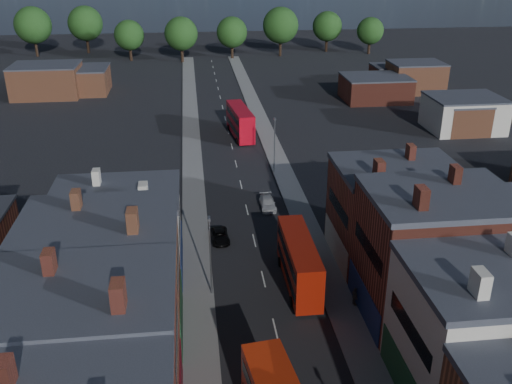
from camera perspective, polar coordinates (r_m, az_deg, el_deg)
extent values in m
cube|color=gray|center=(72.52, -6.19, -1.32)|extent=(3.00, 200.00, 0.12)
cube|color=gray|center=(73.65, 3.96, -0.82)|extent=(3.00, 200.00, 0.12)
cylinder|color=slate|center=(52.97, -4.58, -6.54)|extent=(0.16, 0.16, 8.00)
cube|color=slate|center=(51.07, -4.72, -2.67)|extent=(0.25, 0.70, 0.25)
cylinder|color=slate|center=(81.12, 1.86, 4.60)|extent=(0.16, 0.16, 8.00)
cube|color=slate|center=(79.89, 1.90, 7.31)|extent=(0.25, 0.70, 0.25)
cube|color=#A61909|center=(55.12, 4.33, -6.94)|extent=(2.55, 11.12, 4.45)
cube|color=black|center=(55.57, 4.30, -7.70)|extent=(2.61, 10.23, 0.91)
cube|color=black|center=(54.59, 4.36, -5.99)|extent=(2.61, 10.23, 0.91)
cylinder|color=black|center=(53.10, 3.61, -10.91)|extent=(0.31, 1.01, 1.01)
cylinder|color=black|center=(53.55, 6.32, -10.69)|extent=(0.31, 1.01, 1.01)
cylinder|color=black|center=(58.99, 2.42, -7.00)|extent=(0.31, 1.01, 1.01)
cylinder|color=black|center=(59.40, 4.84, -6.84)|extent=(0.31, 1.01, 1.01)
cube|color=red|center=(97.18, -1.59, 7.07)|extent=(3.90, 11.79, 4.63)
cube|color=black|center=(97.44, -1.59, 6.57)|extent=(3.86, 10.88, 0.95)
cube|color=black|center=(96.87, -1.60, 7.70)|extent=(3.86, 10.88, 0.95)
cylinder|color=black|center=(94.13, -1.91, 5.13)|extent=(0.43, 1.08, 1.05)
cylinder|color=black|center=(94.65, -0.34, 5.25)|extent=(0.43, 1.08, 1.05)
cylinder|color=black|center=(101.05, -2.74, 6.44)|extent=(0.43, 1.08, 1.05)
cylinder|color=black|center=(101.53, -1.27, 6.54)|extent=(0.43, 1.08, 1.05)
imported|color=black|center=(63.79, -3.63, -4.41)|extent=(2.16, 4.27, 1.16)
imported|color=silver|center=(71.28, 1.17, -1.12)|extent=(1.85, 4.47, 1.29)
imported|color=#565149|center=(53.55, 9.85, -10.26)|extent=(0.65, 1.12, 1.80)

